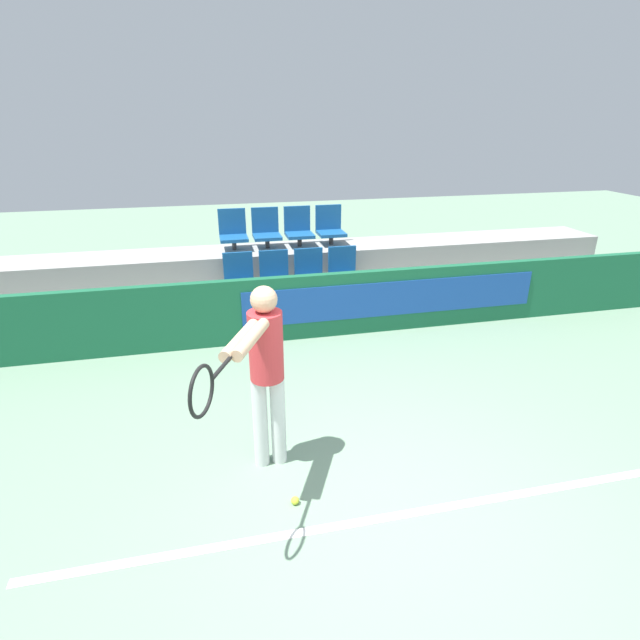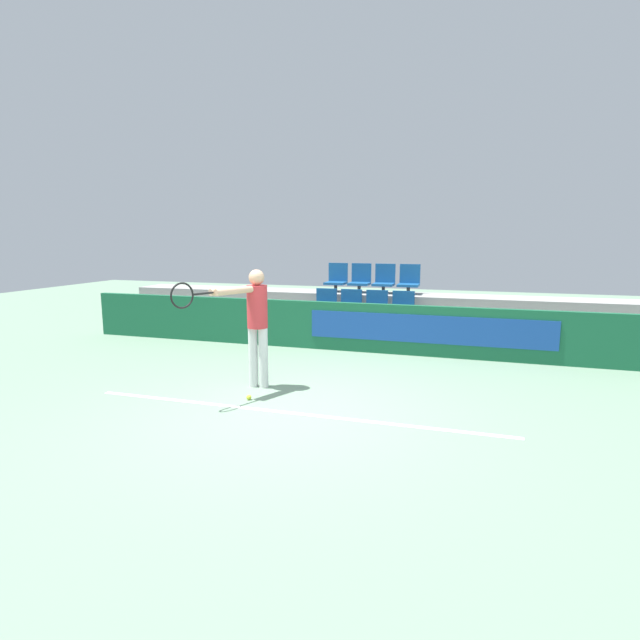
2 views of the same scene
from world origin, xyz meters
The scene contains 15 objects.
ground_plane centered at (0.00, 0.00, 0.00)m, with size 30.00×30.00×0.00m, color gray.
court_baseline centered at (0.00, -0.04, 0.00)m, with size 5.33×0.08×0.01m.
barrier_wall centered at (0.04, 3.43, 0.45)m, with size 11.25×0.14×0.91m.
bleacher_tier_front centered at (0.00, 3.95, 0.24)m, with size 10.85×0.88×0.47m.
bleacher_tier_middle centered at (0.00, 4.84, 0.47)m, with size 10.85×0.88×0.94m.
stadium_chair_0 centered at (-0.78, 4.08, 0.74)m, with size 0.42×0.44×0.60m.
stadium_chair_1 centered at (-0.26, 4.08, 0.74)m, with size 0.42×0.44×0.60m.
stadium_chair_2 centered at (0.26, 4.08, 0.74)m, with size 0.42×0.44×0.60m.
stadium_chair_3 centered at (0.78, 4.08, 0.74)m, with size 0.42×0.44×0.60m.
stadium_chair_4 centered at (-0.78, 4.96, 1.21)m, with size 0.42×0.44×0.60m.
stadium_chair_5 centered at (-0.26, 4.96, 1.21)m, with size 0.42×0.44×0.60m.
stadium_chair_6 centered at (0.26, 4.96, 1.21)m, with size 0.42×0.44×0.60m.
stadium_chair_7 centered at (0.78, 4.96, 1.21)m, with size 0.42×0.44×0.60m.
tennis_player centered at (-0.81, 0.77, 1.01)m, with size 0.72×1.36×1.66m.
tennis_ball centered at (-0.67, 0.26, 0.03)m, with size 0.07×0.07×0.07m.
Camera 2 is at (2.09, -5.43, 2.11)m, focal length 28.00 mm.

